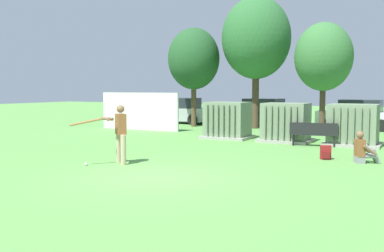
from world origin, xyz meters
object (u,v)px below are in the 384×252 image
(backpack, at_px, (326,153))
(park_bench, at_px, (314,132))
(parked_car_leftmost, at_px, (180,111))
(transformer_mid_west, at_px, (286,123))
(seated_spectator, at_px, (363,150))
(parked_car_right_of_center, at_px, (358,116))
(transformer_mid_east, at_px, (353,125))
(batter, at_px, (119,131))
(sports_ball, at_px, (86,164))
(transformer_west, at_px, (227,121))
(parked_car_left_of_center, at_px, (262,113))

(backpack, bearing_deg, park_bench, 109.28)
(parked_car_leftmost, bearing_deg, transformer_mid_west, -37.15)
(seated_spectator, distance_m, parked_car_right_of_center, 11.63)
(park_bench, bearing_deg, transformer_mid_east, 35.25)
(parked_car_right_of_center, bearing_deg, batter, -107.49)
(batter, bearing_deg, backpack, 35.12)
(park_bench, height_order, seated_spectator, seated_spectator)
(transformer_mid_west, bearing_deg, park_bench, -33.98)
(batter, xyz_separation_m, parked_car_right_of_center, (4.73, 15.02, -0.22))
(batter, distance_m, parked_car_right_of_center, 15.75)
(sports_ball, xyz_separation_m, parked_car_leftmost, (-5.33, 15.02, 0.71))
(transformer_mid_west, distance_m, sports_ball, 9.07)
(parked_car_right_of_center, bearing_deg, sports_ball, -108.88)
(parked_car_leftmost, bearing_deg, transformer_west, -47.05)
(sports_ball, relative_size, parked_car_left_of_center, 0.02)
(transformer_west, height_order, seated_spectator, transformer_west)
(park_bench, distance_m, parked_car_leftmost, 12.69)
(transformer_west, bearing_deg, backpack, -38.31)
(sports_ball, relative_size, backpack, 0.20)
(parked_car_left_of_center, bearing_deg, transformer_west, -82.98)
(transformer_mid_east, distance_m, parked_car_leftmost, 13.27)
(transformer_mid_west, height_order, seated_spectator, transformer_mid_west)
(parked_car_leftmost, distance_m, parked_car_right_of_center, 10.74)
(transformer_mid_west, bearing_deg, sports_ball, -112.65)
(transformer_west, distance_m, parked_car_leftmost, 9.00)
(park_bench, height_order, parked_car_left_of_center, parked_car_left_of_center)
(transformer_mid_east, relative_size, seated_spectator, 2.18)
(backpack, relative_size, parked_car_left_of_center, 0.10)
(parked_car_left_of_center, bearing_deg, backpack, -62.04)
(transformer_west, bearing_deg, park_bench, -13.99)
(seated_spectator, bearing_deg, batter, -151.11)
(transformer_mid_east, bearing_deg, backpack, -93.61)
(transformer_west, height_order, parked_car_left_of_center, same)
(transformer_mid_west, height_order, backpack, transformer_mid_west)
(transformer_west, height_order, parked_car_leftmost, same)
(sports_ball, bearing_deg, parked_car_left_of_center, 90.33)
(seated_spectator, bearing_deg, parked_car_right_of_center, 98.07)
(backpack, xyz_separation_m, parked_car_left_of_center, (-5.98, 11.27, 0.54))
(transformer_mid_east, distance_m, batter, 9.40)
(parked_car_leftmost, bearing_deg, batter, -67.31)
(seated_spectator, relative_size, backpack, 2.19)
(backpack, distance_m, parked_car_left_of_center, 12.77)
(park_bench, xyz_separation_m, seated_spectator, (2.17, -3.19, -0.16))
(batter, bearing_deg, transformer_west, 88.86)
(backpack, xyz_separation_m, parked_car_leftmost, (-11.22, 10.61, 0.54))
(transformer_west, distance_m, transformer_mid_west, 2.68)
(batter, xyz_separation_m, parked_car_left_of_center, (-0.74, 14.96, -0.22))
(seated_spectator, height_order, backpack, seated_spectator)
(transformer_mid_east, xyz_separation_m, batter, (-5.49, -7.63, 0.19))
(transformer_mid_west, relative_size, transformer_mid_east, 1.00)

